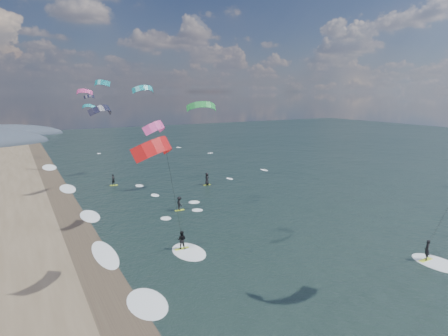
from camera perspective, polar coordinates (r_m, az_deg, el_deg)
ground at (r=26.52m, az=15.73°, el=-19.49°), size 260.00×260.00×0.00m
wet_sand_strip at (r=29.35m, az=-17.77°, el=-16.40°), size 3.00×240.00×0.00m
kitesurfer_near_b at (r=26.76m, az=-7.79°, el=-2.33°), size 6.97×9.10×11.52m
far_kitesurfers at (r=50.24m, az=-6.73°, el=-3.08°), size 13.15×16.62×1.86m
bg_kite_field at (r=66.49m, az=-15.74°, el=10.08°), size 15.44×75.28×6.25m
shoreline_surf at (r=33.76m, az=-17.45°, el=-12.56°), size 2.40×79.40×0.11m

